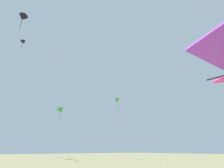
{
  "coord_description": "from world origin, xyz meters",
  "views": [
    {
      "loc": [
        -2.63,
        -0.37,
        1.11
      ],
      "look_at": [
        -0.06,
        2.81,
        2.87
      ],
      "focal_mm": 24.83,
      "sensor_mm": 36.0,
      "label": 1
    }
  ],
  "objects_px": {
    "distant_kite_green_high_right": "(59,106)",
    "distant_kite_green_mid_right": "(117,101)",
    "distant_kite_black_low_right": "(23,18)",
    "distant_kite_green_overhead_distant": "(52,98)",
    "distant_kite_green_far_center": "(61,111)",
    "distant_kite_black_low_left": "(23,42)"
  },
  "relations": [
    {
      "from": "distant_kite_green_mid_right",
      "to": "distant_kite_black_low_left",
      "type": "distance_m",
      "value": 22.17
    },
    {
      "from": "distant_kite_green_far_center",
      "to": "distant_kite_green_mid_right",
      "type": "relative_size",
      "value": 1.17
    },
    {
      "from": "distant_kite_green_high_right",
      "to": "distant_kite_green_mid_right",
      "type": "height_order",
      "value": "distant_kite_green_high_right"
    },
    {
      "from": "distant_kite_green_far_center",
      "to": "distant_kite_black_low_left",
      "type": "bearing_deg",
      "value": 112.38
    },
    {
      "from": "distant_kite_green_high_right",
      "to": "distant_kite_black_low_left",
      "type": "height_order",
      "value": "distant_kite_black_low_left"
    },
    {
      "from": "distant_kite_green_high_right",
      "to": "distant_kite_black_low_right",
      "type": "relative_size",
      "value": 0.26
    },
    {
      "from": "distant_kite_black_low_right",
      "to": "distant_kite_green_overhead_distant",
      "type": "distance_m",
      "value": 16.87
    },
    {
      "from": "distant_kite_green_high_right",
      "to": "distant_kite_green_mid_right",
      "type": "xyz_separation_m",
      "value": [
        3.49,
        -12.4,
        -1.31
      ]
    },
    {
      "from": "distant_kite_green_overhead_distant",
      "to": "distant_kite_black_low_left",
      "type": "bearing_deg",
      "value": -152.45
    },
    {
      "from": "distant_kite_green_high_right",
      "to": "distant_kite_green_far_center",
      "type": "relative_size",
      "value": 0.4
    },
    {
      "from": "distant_kite_green_high_right",
      "to": "distant_kite_green_far_center",
      "type": "distance_m",
      "value": 11.06
    },
    {
      "from": "distant_kite_green_high_right",
      "to": "distant_kite_green_far_center",
      "type": "height_order",
      "value": "distant_kite_green_high_right"
    },
    {
      "from": "distant_kite_green_far_center",
      "to": "distant_kite_black_low_right",
      "type": "xyz_separation_m",
      "value": [
        -6.08,
        5.33,
        15.01
      ]
    },
    {
      "from": "distant_kite_green_mid_right",
      "to": "distant_kite_green_overhead_distant",
      "type": "height_order",
      "value": "distant_kite_green_overhead_distant"
    },
    {
      "from": "distant_kite_green_high_right",
      "to": "distant_kite_black_low_left",
      "type": "distance_m",
      "value": 14.1
    },
    {
      "from": "distant_kite_green_far_center",
      "to": "distant_kite_black_low_right",
      "type": "relative_size",
      "value": 0.66
    },
    {
      "from": "distant_kite_green_mid_right",
      "to": "distant_kite_black_low_right",
      "type": "relative_size",
      "value": 0.56
    },
    {
      "from": "distant_kite_green_far_center",
      "to": "distant_kite_green_overhead_distant",
      "type": "distance_m",
      "value": 17.61
    },
    {
      "from": "distant_kite_green_far_center",
      "to": "distant_kite_black_low_left",
      "type": "distance_m",
      "value": 19.35
    },
    {
      "from": "distant_kite_green_high_right",
      "to": "distant_kite_black_low_left",
      "type": "relative_size",
      "value": 0.38
    },
    {
      "from": "distant_kite_black_low_left",
      "to": "distant_kite_green_high_right",
      "type": "bearing_deg",
      "value": -11.0
    },
    {
      "from": "distant_kite_black_low_left",
      "to": "distant_kite_black_low_right",
      "type": "bearing_deg",
      "value": -101.75
    }
  ]
}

